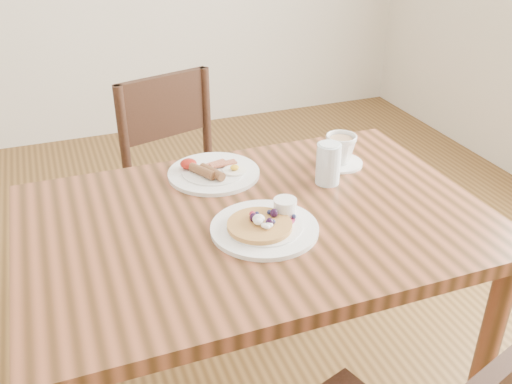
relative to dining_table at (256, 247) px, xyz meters
The scene contains 6 objects.
dining_table is the anchor object (origin of this frame).
chair_far 0.74m from the dining_table, 90.96° to the left, with size 0.52×0.52×0.88m.
pancake_plate 0.13m from the dining_table, 91.44° to the right, with size 0.27×0.27×0.06m.
breakfast_plate 0.28m from the dining_table, 98.49° to the left, with size 0.27×0.27×0.04m.
teacup_saucer 0.42m from the dining_table, 29.14° to the left, with size 0.14×0.14×0.10m.
water_glass 0.32m from the dining_table, 21.09° to the left, with size 0.07×0.07×0.12m, color silver.
Camera 1 is at (-0.45, -1.18, 1.52)m, focal length 40.00 mm.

